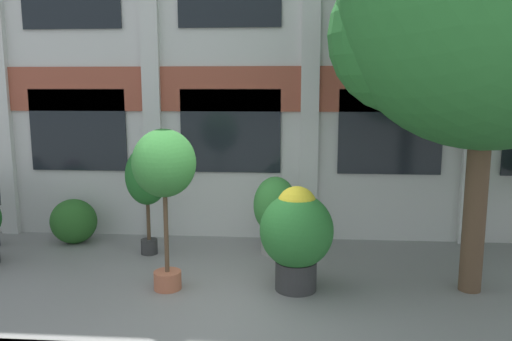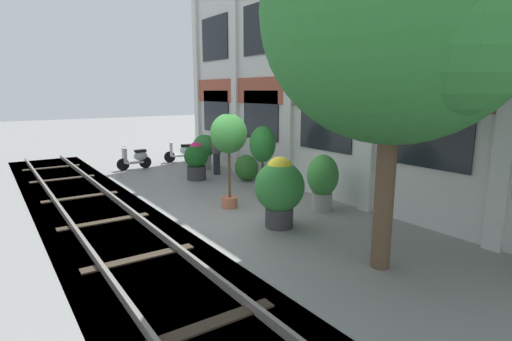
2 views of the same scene
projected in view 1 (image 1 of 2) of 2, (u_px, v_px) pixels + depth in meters
name	position (u px, v px, depth m)	size (l,w,h in m)	color
ground_plane	(207.00, 293.00, 7.66)	(80.00, 80.00, 0.00)	gray
apartment_facade	(231.00, 40.00, 10.14)	(16.44, 0.64, 8.23)	silver
broadleaf_tree	(489.00, 11.00, 7.11)	(4.56, 4.35, 6.43)	brown
potted_plant_ribbed_drum	(275.00, 211.00, 9.40)	(0.82, 0.82, 1.48)	gray
potted_plant_glazed_jar	(296.00, 232.00, 7.66)	(1.14, 1.14, 1.64)	#333333
potted_plant_tall_urn	(147.00, 179.00, 9.27)	(0.79, 0.79, 2.05)	#333333
potted_plant_low_pan	(164.00, 170.00, 7.53)	(0.97, 0.97, 2.52)	#B76647
topiary_hedge	(74.00, 221.00, 10.08)	(0.92, 0.70, 0.91)	#286023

